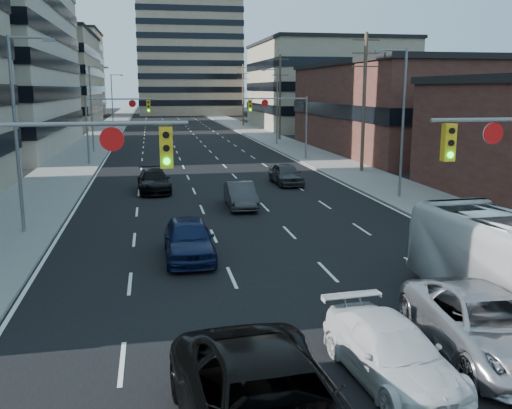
{
  "coord_description": "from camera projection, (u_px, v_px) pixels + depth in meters",
  "views": [
    {
      "loc": [
        -4.49,
        -7.44,
        6.7
      ],
      "look_at": [
        -0.49,
        14.28,
        2.2
      ],
      "focal_mm": 40.0,
      "sensor_mm": 36.0,
      "label": 1
    }
  ],
  "objects": [
    {
      "name": "office_right_far",
      "position": [
        325.0,
        87.0,
        97.15
      ],
      "size": [
        22.0,
        28.0,
        14.0
      ],
      "primitive_type": "cube",
      "color": "gray",
      "rests_on": "ground"
    },
    {
      "name": "utility_pole_distant",
      "position": [
        243.0,
        94.0,
        102.83
      ],
      "size": [
        2.2,
        0.28,
        11.0
      ],
      "color": "#4C3D2D",
      "rests_on": "ground"
    },
    {
      "name": "streetlight_left_near",
      "position": [
        19.0,
        126.0,
        25.73
      ],
      "size": [
        2.03,
        0.22,
        9.0
      ],
      "color": "slate",
      "rests_on": "ground"
    },
    {
      "name": "white_van",
      "position": [
        392.0,
        352.0,
        13.21
      ],
      "size": [
        2.37,
        4.95,
        1.39
      ],
      "primitive_type": "imported",
      "rotation": [
        0.0,
        0.0,
        0.09
      ],
      "color": "silver",
      "rests_on": "ground"
    },
    {
      "name": "sidewalk_left",
      "position": [
        120.0,
        118.0,
        132.52
      ],
      "size": [
        5.0,
        300.0,
        0.15
      ],
      "primitive_type": "cube",
      "color": "slate",
      "rests_on": "ground"
    },
    {
      "name": "office_left_far",
      "position": [
        36.0,
        81.0,
        99.81
      ],
      "size": [
        20.0,
        30.0,
        16.0
      ],
      "primitive_type": "cube",
      "color": "gray",
      "rests_on": "ground"
    },
    {
      "name": "signal_far_left",
      "position": [
        113.0,
        116.0,
        50.44
      ],
      "size": [
        6.09,
        0.33,
        6.0
      ],
      "color": "slate",
      "rests_on": "ground"
    },
    {
      "name": "bg_block_left",
      "position": [
        49.0,
        75.0,
        137.25
      ],
      "size": [
        24.0,
        24.0,
        20.0
      ],
      "primitive_type": "cube",
      "color": "#ADA089",
      "rests_on": "ground"
    },
    {
      "name": "signal_near_left",
      "position": [
        37.0,
        182.0,
        14.82
      ],
      "size": [
        6.59,
        0.33,
        6.0
      ],
      "color": "slate",
      "rests_on": "ground"
    },
    {
      "name": "streetlight_left_far",
      "position": [
        113.0,
        99.0,
        93.19
      ],
      "size": [
        2.03,
        0.22,
        9.0
      ],
      "color": "slate",
      "rests_on": "ground"
    },
    {
      "name": "signal_far_right",
      "position": [
        282.0,
        115.0,
        53.17
      ],
      "size": [
        6.09,
        0.33,
        6.0
      ],
      "color": "slate",
      "rests_on": "ground"
    },
    {
      "name": "bg_block_right",
      "position": [
        301.0,
        92.0,
        139.06
      ],
      "size": [
        22.0,
        22.0,
        12.0
      ],
      "primitive_type": "cube",
      "color": "gray",
      "rests_on": "ground"
    },
    {
      "name": "sedan_black_far",
      "position": [
        154.0,
        181.0,
        37.52
      ],
      "size": [
        2.29,
        5.14,
        1.46
      ],
      "primitive_type": "imported",
      "rotation": [
        0.0,
        0.0,
        0.05
      ],
      "color": "black",
      "rests_on": "ground"
    },
    {
      "name": "streetlight_right_near",
      "position": [
        401.0,
        117.0,
        34.22
      ],
      "size": [
        2.03,
        0.22,
        9.0
      ],
      "color": "slate",
      "rests_on": "ground"
    },
    {
      "name": "silver_suv",
      "position": [
        486.0,
        325.0,
        14.46
      ],
      "size": [
        3.12,
        6.07,
        1.64
      ],
      "primitive_type": "imported",
      "rotation": [
        0.0,
        0.0,
        -0.07
      ],
      "color": "#A2A2A6",
      "rests_on": "ground"
    },
    {
      "name": "sidewalk_right",
      "position": [
        218.0,
        117.0,
        136.61
      ],
      "size": [
        5.0,
        300.0,
        0.15
      ],
      "primitive_type": "cube",
      "color": "slate",
      "rests_on": "ground"
    },
    {
      "name": "utility_pole_midblock",
      "position": [
        280.0,
        96.0,
        73.92
      ],
      "size": [
        2.2,
        0.28,
        11.0
      ],
      "color": "#4C3D2D",
      "rests_on": "ground"
    },
    {
      "name": "utility_pole_block",
      "position": [
        364.0,
        100.0,
        45.01
      ],
      "size": [
        2.2,
        0.28,
        11.0
      ],
      "color": "#4C3D2D",
      "rests_on": "ground"
    },
    {
      "name": "sedan_grey_right",
      "position": [
        286.0,
        174.0,
        40.4
      ],
      "size": [
        1.95,
        4.47,
        1.5
      ],
      "primitive_type": "imported",
      "rotation": [
        0.0,
        0.0,
        0.04
      ],
      "color": "#343437",
      "rests_on": "ground"
    },
    {
      "name": "sedan_grey_center",
      "position": [
        241.0,
        195.0,
        32.52
      ],
      "size": [
        1.62,
        4.41,
        1.44
      ],
      "primitive_type": "imported",
      "rotation": [
        0.0,
        0.0,
        -0.02
      ],
      "color": "#303133",
      "rests_on": "ground"
    },
    {
      "name": "road_surface",
      "position": [
        169.0,
        117.0,
        134.58
      ],
      "size": [
        18.0,
        300.0,
        0.02
      ],
      "primitive_type": "cube",
      "color": "black",
      "rests_on": "ground"
    },
    {
      "name": "apartment_tower",
      "position": [
        187.0,
        2.0,
        149.13
      ],
      "size": [
        26.0,
        26.0,
        58.0
      ],
      "primitive_type": "cube",
      "color": "gray",
      "rests_on": "ground"
    },
    {
      "name": "storefront_right_mid",
      "position": [
        421.0,
        110.0,
        60.85
      ],
      "size": [
        20.0,
        30.0,
        9.0
      ],
      "primitive_type": "cube",
      "color": "#472119",
      "rests_on": "ground"
    },
    {
      "name": "streetlight_right_far",
      "position": [
        276.0,
        103.0,
        67.95
      ],
      "size": [
        2.03,
        0.22,
        9.0
      ],
      "color": "slate",
      "rests_on": "ground"
    },
    {
      "name": "streetlight_left_mid",
      "position": [
        93.0,
        105.0,
        59.46
      ],
      "size": [
        2.03,
        0.22,
        9.0
      ],
      "color": "slate",
      "rests_on": "ground"
    },
    {
      "name": "sedan_blue",
      "position": [
        189.0,
        239.0,
        22.75
      ],
      "size": [
        1.95,
        4.81,
        1.64
      ],
      "primitive_type": "imported",
      "rotation": [
        0.0,
        0.0,
        -0.0
      ],
      "color": "#0E1739",
      "rests_on": "ground"
    }
  ]
}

